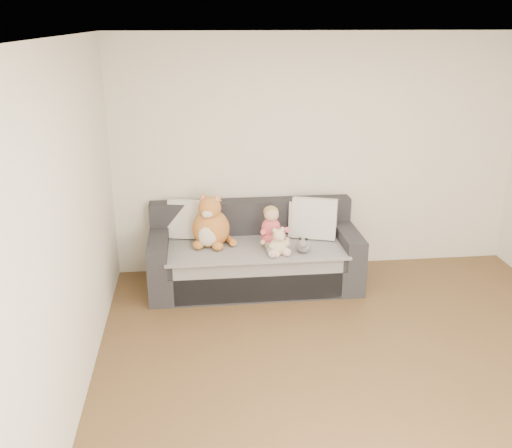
{
  "coord_description": "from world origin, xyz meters",
  "views": [
    {
      "loc": [
        -1.36,
        -3.53,
        2.71
      ],
      "look_at": [
        -0.76,
        1.87,
        0.75
      ],
      "focal_mm": 40.0,
      "sensor_mm": 36.0,
      "label": 1
    }
  ],
  "objects_px": {
    "plush_cat": "(211,225)",
    "sippy_cup": "(272,247)",
    "sofa": "(254,257)",
    "toddler": "(272,230)",
    "teddy_bear": "(279,244)"
  },
  "relations": [
    {
      "from": "teddy_bear",
      "to": "sippy_cup",
      "type": "height_order",
      "value": "teddy_bear"
    },
    {
      "from": "plush_cat",
      "to": "teddy_bear",
      "type": "bearing_deg",
      "value": -11.65
    },
    {
      "from": "toddler",
      "to": "teddy_bear",
      "type": "relative_size",
      "value": 1.56
    },
    {
      "from": "sofa",
      "to": "plush_cat",
      "type": "xyz_separation_m",
      "value": [
        -0.45,
        -0.02,
        0.38
      ]
    },
    {
      "from": "sippy_cup",
      "to": "plush_cat",
      "type": "bearing_deg",
      "value": 153.57
    },
    {
      "from": "toddler",
      "to": "sippy_cup",
      "type": "xyz_separation_m",
      "value": [
        -0.02,
        -0.17,
        -0.12
      ]
    },
    {
      "from": "sofa",
      "to": "sippy_cup",
      "type": "height_order",
      "value": "sofa"
    },
    {
      "from": "toddler",
      "to": "sippy_cup",
      "type": "distance_m",
      "value": 0.21
    },
    {
      "from": "plush_cat",
      "to": "sippy_cup",
      "type": "xyz_separation_m",
      "value": [
        0.6,
        -0.3,
        -0.15
      ]
    },
    {
      "from": "plush_cat",
      "to": "teddy_bear",
      "type": "xyz_separation_m",
      "value": [
        0.67,
        -0.33,
        -0.1
      ]
    },
    {
      "from": "toddler",
      "to": "teddy_bear",
      "type": "bearing_deg",
      "value": -87.65
    },
    {
      "from": "sofa",
      "to": "sippy_cup",
      "type": "xyz_separation_m",
      "value": [
        0.15,
        -0.32,
        0.23
      ]
    },
    {
      "from": "toddler",
      "to": "plush_cat",
      "type": "height_order",
      "value": "plush_cat"
    },
    {
      "from": "teddy_bear",
      "to": "sippy_cup",
      "type": "distance_m",
      "value": 0.09
    },
    {
      "from": "sofa",
      "to": "plush_cat",
      "type": "bearing_deg",
      "value": -177.73
    }
  ]
}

